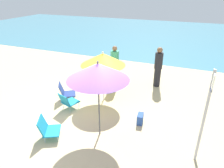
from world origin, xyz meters
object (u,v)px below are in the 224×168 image
(umbrella_purple, at_px, (98,72))
(beach_chair_b, at_px, (68,101))
(umbrella_yellow, at_px, (103,59))
(person_a, at_px, (115,66))
(person_b, at_px, (91,73))
(beach_bag, at_px, (140,119))
(beach_chair_a, at_px, (48,128))
(person_c, at_px, (158,67))
(beach_chair_c, at_px, (66,92))
(warning_sign, at_px, (207,107))

(umbrella_purple, distance_m, beach_chair_b, 2.26)
(umbrella_yellow, height_order, person_a, umbrella_yellow)
(person_b, relative_size, beach_bag, 2.94)
(beach_chair_a, relative_size, beach_bag, 2.26)
(umbrella_yellow, height_order, beach_bag, umbrella_yellow)
(umbrella_yellow, distance_m, person_c, 2.54)
(person_a, relative_size, beach_bag, 5.26)
(umbrella_purple, height_order, beach_bag, umbrella_purple)
(beach_bag, bearing_deg, person_b, 143.44)
(beach_chair_b, height_order, beach_chair_c, beach_chair_b)
(beach_chair_b, bearing_deg, umbrella_purple, -97.35)
(person_c, distance_m, warning_sign, 4.06)
(beach_bag, bearing_deg, beach_chair_b, -176.04)
(beach_chair_b, bearing_deg, person_a, 1.69)
(person_a, relative_size, person_c, 1.02)
(person_b, relative_size, warning_sign, 0.41)
(umbrella_purple, bearing_deg, warning_sign, -0.33)
(beach_chair_b, bearing_deg, person_c, -19.86)
(person_b, relative_size, person_c, 0.57)
(beach_chair_a, distance_m, person_a, 3.79)
(beach_bag, bearing_deg, umbrella_yellow, 150.91)
(umbrella_yellow, distance_m, beach_chair_a, 2.78)
(umbrella_purple, distance_m, umbrella_yellow, 1.93)
(beach_chair_a, distance_m, beach_bag, 2.64)
(umbrella_yellow, height_order, person_b, umbrella_yellow)
(beach_chair_b, xyz_separation_m, warning_sign, (3.97, -0.75, 1.11))
(beach_chair_a, bearing_deg, beach_chair_b, 72.81)
(umbrella_purple, height_order, beach_chair_a, umbrella_purple)
(umbrella_purple, height_order, beach_chair_c, umbrella_purple)
(beach_chair_a, xyz_separation_m, beach_bag, (2.13, 1.55, -0.14))
(beach_chair_c, bearing_deg, person_c, 7.74)
(person_a, relative_size, warning_sign, 0.73)
(umbrella_yellow, relative_size, warning_sign, 0.79)
(beach_chair_c, height_order, warning_sign, warning_sign)
(warning_sign, bearing_deg, beach_bag, 150.91)
(beach_chair_b, bearing_deg, warning_sign, -81.72)
(person_b, bearing_deg, umbrella_yellow, -124.96)
(umbrella_yellow, bearing_deg, warning_sign, -29.60)
(umbrella_yellow, xyz_separation_m, person_a, (-0.08, 1.30, -0.71))
(beach_chair_c, distance_m, person_b, 1.57)
(beach_chair_b, distance_m, person_c, 3.79)
(person_b, xyz_separation_m, warning_sign, (4.22, -2.88, 0.97))
(beach_chair_a, bearing_deg, beach_chair_c, 82.72)
(beach_chair_c, distance_m, beach_bag, 2.90)
(beach_chair_a, bearing_deg, beach_bag, 8.17)
(person_c, bearing_deg, umbrella_purple, 12.35)
(beach_chair_a, relative_size, beach_chair_c, 0.98)
(person_a, height_order, person_c, person_a)
(beach_chair_a, distance_m, beach_chair_c, 2.10)
(beach_chair_c, bearing_deg, warning_sign, -48.52)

